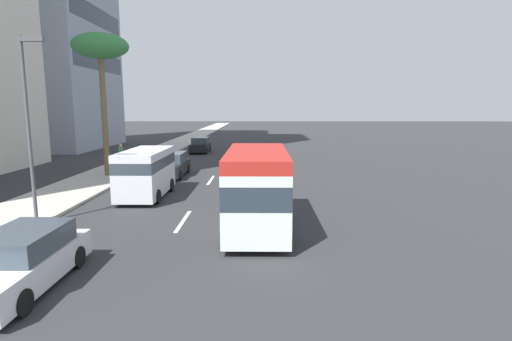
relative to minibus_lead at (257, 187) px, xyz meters
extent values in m
plane|color=#2D2D30|center=(19.30, 3.10, -1.69)|extent=(198.00, 198.00, 0.00)
cube|color=#B2ADA3|center=(19.30, 10.52, -1.62)|extent=(162.00, 3.81, 0.15)
cube|color=silver|center=(1.03, 3.10, -1.69)|extent=(3.20, 0.16, 0.01)
cube|color=silver|center=(10.49, 3.10, -1.69)|extent=(3.20, 0.16, 0.01)
cube|color=silver|center=(0.00, 0.00, -0.26)|extent=(6.24, 2.26, 2.40)
cube|color=#B2261E|center=(0.00, 0.00, 1.17)|extent=(6.24, 2.26, 0.46)
cube|color=#28333D|center=(0.00, 0.00, 0.20)|extent=(6.25, 2.26, 0.80)
cylinder|color=black|center=(1.81, 1.07, -1.27)|extent=(0.84, 0.26, 0.84)
cylinder|color=black|center=(1.81, -1.07, -1.27)|extent=(0.84, 0.26, 0.84)
cylinder|color=black|center=(-1.81, 1.07, -1.27)|extent=(0.84, 0.26, 0.84)
cylinder|color=black|center=(-1.81, -1.07, -1.27)|extent=(0.84, 0.26, 0.84)
cube|color=black|center=(26.63, 6.18, -1.13)|extent=(4.29, 1.76, 0.77)
cube|color=#38424C|center=(26.84, 6.18, -0.43)|extent=(2.36, 1.62, 0.63)
cylinder|color=black|center=(25.30, 5.37, -1.37)|extent=(0.64, 0.22, 0.64)
cylinder|color=black|center=(25.30, 6.99, -1.37)|extent=(0.64, 0.22, 0.64)
cylinder|color=black|center=(27.96, 5.37, -1.37)|extent=(0.64, 0.22, 0.64)
cylinder|color=black|center=(27.96, 6.99, -1.37)|extent=(0.64, 0.22, 0.64)
cube|color=silver|center=(-5.27, 6.14, -1.14)|extent=(4.54, 1.79, 0.74)
cube|color=#38424C|center=(-5.04, 6.14, -0.47)|extent=(2.50, 1.65, 0.61)
cylinder|color=black|center=(-6.67, 5.31, -1.37)|extent=(0.64, 0.22, 0.64)
cylinder|color=black|center=(-3.86, 5.31, -1.37)|extent=(0.64, 0.22, 0.64)
cylinder|color=black|center=(-3.86, 6.96, -1.37)|extent=(0.64, 0.22, 0.64)
cube|color=black|center=(12.05, 5.96, -1.12)|extent=(4.65, 1.73, 0.79)
cube|color=#38424C|center=(12.28, 5.96, -0.40)|extent=(2.56, 1.59, 0.65)
cylinder|color=black|center=(10.60, 5.16, -1.37)|extent=(0.64, 0.22, 0.64)
cylinder|color=black|center=(10.60, 6.75, -1.37)|extent=(0.64, 0.22, 0.64)
cylinder|color=black|center=(13.49, 5.16, -1.37)|extent=(0.64, 0.22, 0.64)
cylinder|color=black|center=(13.49, 6.75, -1.37)|extent=(0.64, 0.22, 0.64)
cube|color=silver|center=(5.57, 5.89, -0.34)|extent=(5.05, 1.96, 2.31)
cube|color=#2D3842|center=(5.57, 5.89, 0.17)|extent=(5.06, 1.96, 0.55)
cylinder|color=black|center=(4.05, 4.96, -1.33)|extent=(0.72, 0.24, 0.72)
cylinder|color=black|center=(4.05, 6.82, -1.33)|extent=(0.72, 0.24, 0.72)
cylinder|color=black|center=(7.08, 4.96, -1.33)|extent=(0.72, 0.24, 0.72)
cylinder|color=black|center=(7.08, 6.82, -1.33)|extent=(0.72, 0.24, 0.72)
cylinder|color=#333338|center=(15.68, 10.76, -1.13)|extent=(0.14, 0.14, 0.83)
cylinder|color=#333338|center=(15.84, 10.76, -1.13)|extent=(0.14, 0.14, 0.83)
cube|color=#4C8C66|center=(15.76, 10.76, -0.38)|extent=(0.38, 0.32, 0.66)
sphere|color=beige|center=(15.76, 10.76, 0.06)|extent=(0.23, 0.23, 0.23)
cylinder|color=brown|center=(11.56, 10.26, 2.44)|extent=(0.37, 0.37, 7.96)
ellipsoid|color=#388442|center=(11.56, 10.26, 6.95)|extent=(3.59, 3.59, 1.62)
cylinder|color=#4C4C51|center=(0.56, 9.01, 2.10)|extent=(0.14, 0.14, 7.29)
cube|color=#4C4C51|center=(0.56, 8.56, 5.60)|extent=(0.24, 0.90, 0.20)
cube|color=#2D3847|center=(31.53, 18.19, 8.13)|extent=(13.53, 0.08, 2.05)
cube|color=#2D3847|center=(31.53, 18.19, 13.04)|extent=(13.53, 0.08, 2.05)
camera|label=1|loc=(-15.12, -0.13, 3.04)|focal=28.04mm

